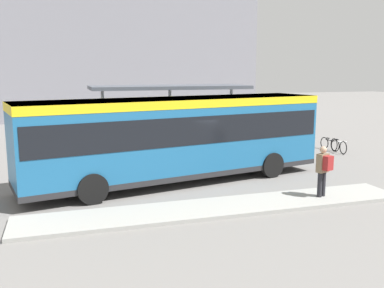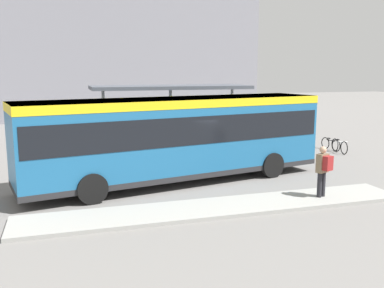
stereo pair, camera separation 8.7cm
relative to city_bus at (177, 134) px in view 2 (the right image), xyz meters
The scene contains 10 objects.
ground_plane 1.89m from the city_bus, 168.66° to the right, with size 120.00×120.00×0.00m, color slate.
curb_island 4.11m from the city_bus, 84.39° to the right, with size 12.33×1.80×0.12m.
city_bus is the anchor object (origin of this frame).
pedestrian_waiting 5.51m from the city_bus, 43.73° to the right, with size 0.48×0.52×1.70m.
bicycle_white 10.39m from the city_bus, 18.64° to the left, with size 0.48×1.61×0.70m.
bicycle_black 10.65m from the city_bus, 22.56° to the left, with size 0.48×1.53×0.66m.
station_shelter 6.75m from the city_bus, 77.90° to the left, with size 8.27×3.02×3.50m.
potted_planter_near_shelter 4.03m from the city_bus, 94.31° to the left, with size 0.81×0.81×1.29m.
potted_planter_far_side 4.75m from the city_bus, 63.86° to the left, with size 0.81×0.81×1.29m.
station_building 29.76m from the city_bus, 90.74° to the left, with size 28.29×14.37×17.93m.
Camera 2 is at (-4.23, -15.59, 4.25)m, focal length 40.00 mm.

